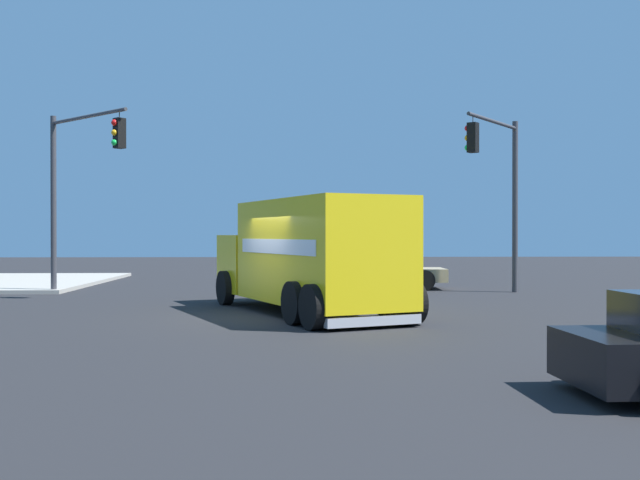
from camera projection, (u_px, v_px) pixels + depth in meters
ground_plane at (267, 317)px, 18.39m from camera, size 100.00×100.00×0.00m
delivery_truck at (309, 255)px, 19.18m from camera, size 8.23×5.36×2.94m
traffic_light_primary at (74, 173)px, 25.00m from camera, size 3.19×3.34×6.09m
traffic_light_secondary at (501, 178)px, 25.44m from camera, size 3.31×2.61×6.13m
pickup_tan at (378, 270)px, 28.19m from camera, size 2.44×5.28×1.38m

